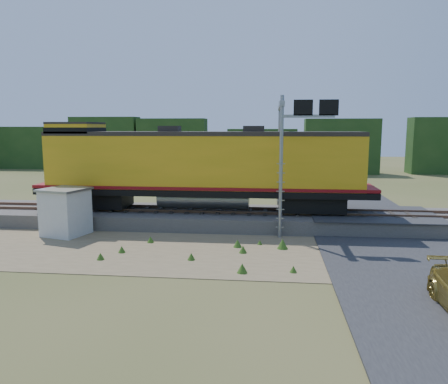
# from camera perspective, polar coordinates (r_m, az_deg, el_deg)

# --- Properties ---
(ground) EXTENTS (140.00, 140.00, 0.00)m
(ground) POSITION_cam_1_polar(r_m,az_deg,el_deg) (20.04, 2.51, -8.12)
(ground) COLOR #475123
(ground) RESTS_ON ground
(ballast) EXTENTS (70.00, 5.00, 0.80)m
(ballast) POSITION_cam_1_polar(r_m,az_deg,el_deg) (25.75, 3.38, -3.47)
(ballast) COLOR slate
(ballast) RESTS_ON ground
(rails) EXTENTS (70.00, 1.54, 0.16)m
(rails) POSITION_cam_1_polar(r_m,az_deg,el_deg) (25.66, 3.39, -2.43)
(rails) COLOR brown
(rails) RESTS_ON ballast
(dirt_shoulder) EXTENTS (26.00, 8.00, 0.03)m
(dirt_shoulder) POSITION_cam_1_polar(r_m,az_deg,el_deg) (20.73, -2.98, -7.52)
(dirt_shoulder) COLOR #8C7754
(dirt_shoulder) RESTS_ON ground
(road) EXTENTS (7.00, 66.00, 0.86)m
(road) POSITION_cam_1_polar(r_m,az_deg,el_deg) (21.48, 21.78, -7.34)
(road) COLOR #38383A
(road) RESTS_ON ground
(tree_line_north) EXTENTS (130.00, 3.00, 6.50)m
(tree_line_north) POSITION_cam_1_polar(r_m,az_deg,el_deg) (57.24, 5.01, 5.76)
(tree_line_north) COLOR #1D3E16
(tree_line_north) RESTS_ON ground
(weed_clumps) EXTENTS (15.00, 6.20, 0.56)m
(weed_clumps) POSITION_cam_1_polar(r_m,az_deg,el_deg) (20.64, -7.31, -7.68)
(weed_clumps) COLOR #36601B
(weed_clumps) RESTS_ON ground
(locomotive) EXTENTS (19.61, 2.99, 5.06)m
(locomotive) POSITION_cam_1_polar(r_m,az_deg,el_deg) (25.62, -3.37, 3.38)
(locomotive) COLOR black
(locomotive) RESTS_ON rails
(shed) EXTENTS (2.62, 2.62, 2.53)m
(shed) POSITION_cam_1_polar(r_m,az_deg,el_deg) (24.65, -19.99, -2.42)
(shed) COLOR silver
(shed) RESTS_ON ground
(signal_gantry) EXTENTS (2.90, 6.20, 7.31)m
(signal_gantry) POSITION_cam_1_polar(r_m,az_deg,el_deg) (24.51, 8.32, 7.78)
(signal_gantry) COLOR gray
(signal_gantry) RESTS_ON ground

